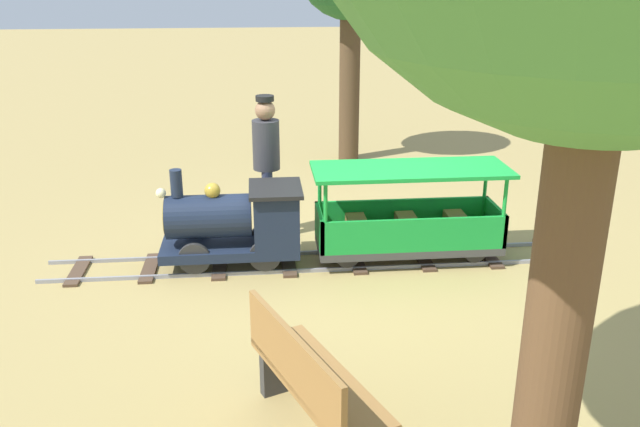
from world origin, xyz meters
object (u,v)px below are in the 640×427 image
passenger_car (408,222)px  conductor_person (266,155)px  park_bench (311,383)px  locomotive (238,222)px

passenger_car → conductor_person: size_ratio=1.23×
conductor_person → park_bench: (-3.60, -0.19, -0.54)m
park_bench → locomotive: bearing=10.6°
locomotive → conductor_person: 1.01m
conductor_person → park_bench: 3.64m
conductor_person → locomotive: bearing=158.7°
locomotive → passenger_car: 1.77m
passenger_car → conductor_person: 1.75m
locomotive → park_bench: (-2.77, -0.52, -0.07)m
locomotive → park_bench: 2.82m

